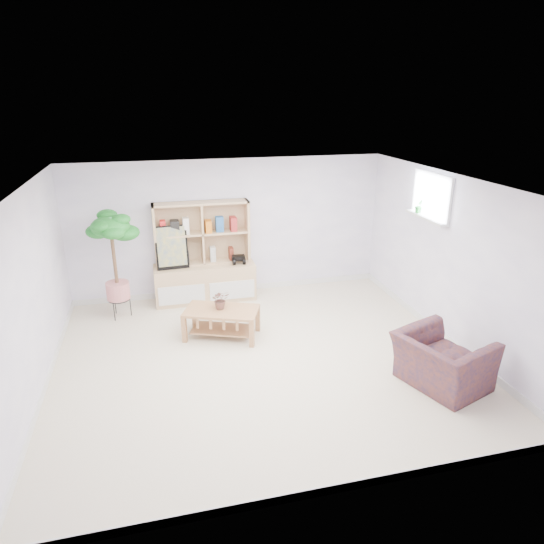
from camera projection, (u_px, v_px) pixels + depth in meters
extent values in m
cube|color=beige|center=(262.00, 358.00, 6.65)|extent=(5.50, 5.00, 0.01)
cube|color=silver|center=(260.00, 184.00, 5.82)|extent=(5.50, 5.00, 0.01)
cube|color=white|center=(229.00, 228.00, 8.51)|extent=(5.50, 0.01, 2.40)
cube|color=white|center=(329.00, 382.00, 3.96)|extent=(5.50, 0.01, 2.40)
cube|color=white|center=(30.00, 297.00, 5.61)|extent=(0.01, 5.00, 2.40)
cube|color=white|center=(450.00, 260.00, 6.86)|extent=(0.01, 5.00, 2.40)
cube|color=silver|center=(426.00, 218.00, 7.23)|extent=(0.14, 1.00, 0.04)
imported|color=#1F652D|center=(221.00, 300.00, 7.11)|extent=(0.26, 0.23, 0.29)
imported|color=#1C1E3F|center=(443.00, 358.00, 5.92)|extent=(1.18, 1.26, 0.76)
imported|color=#1A6222|center=(419.00, 206.00, 7.40)|extent=(0.15, 0.13, 0.21)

